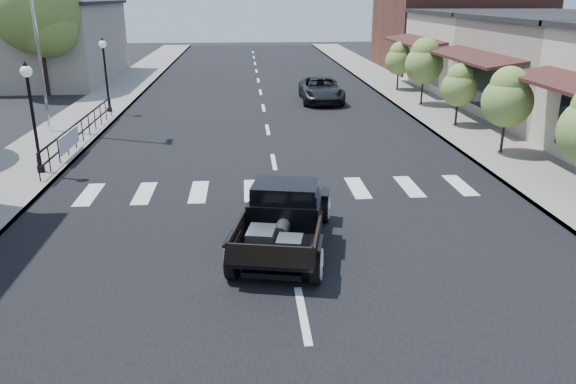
{
  "coord_description": "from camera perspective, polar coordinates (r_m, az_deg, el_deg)",
  "views": [
    {
      "loc": [
        -0.97,
        -11.93,
        5.57
      ],
      "look_at": [
        0.04,
        1.01,
        1.0
      ],
      "focal_mm": 35.0,
      "sensor_mm": 36.0,
      "label": 1
    }
  ],
  "objects": [
    {
      "name": "banner",
      "position": [
        21.51,
        -21.26,
        4.29
      ],
      "size": [
        0.04,
        2.2,
        0.6
      ],
      "primitive_type": null,
      "color": "silver",
      "rests_on": "sidewalk_left"
    },
    {
      "name": "low_building_left",
      "position": [
        42.44,
        -24.46,
        13.58
      ],
      "size": [
        10.0,
        12.0,
        5.0
      ],
      "primitive_type": "cube",
      "color": "gray",
      "rests_on": "ground"
    },
    {
      "name": "road",
      "position": [
        27.52,
        -2.36,
        7.72
      ],
      "size": [
        14.0,
        80.0,
        0.02
      ],
      "primitive_type": "cube",
      "color": "black",
      "rests_on": "ground"
    },
    {
      "name": "small_tree_e",
      "position": [
        35.09,
        11.17,
        12.38
      ],
      "size": [
        1.62,
        1.62,
        2.69
      ],
      "primitive_type": null,
      "color": "olive",
      "rests_on": "sidewalk_right"
    },
    {
      "name": "small_tree_d",
      "position": [
        30.47,
        13.59,
        11.72
      ],
      "size": [
        1.95,
        1.95,
        3.26
      ],
      "primitive_type": null,
      "color": "olive",
      "rests_on": "sidewalk_right"
    },
    {
      "name": "second_car",
      "position": [
        31.22,
        3.38,
        10.31
      ],
      "size": [
        2.27,
        4.77,
        1.31
      ],
      "primitive_type": "imported",
      "rotation": [
        0.0,
        0.0,
        -0.02
      ],
      "color": "black",
      "rests_on": "ground"
    },
    {
      "name": "ground",
      "position": [
        13.2,
        0.17,
        -5.56
      ],
      "size": [
        120.0,
        120.0,
        0.0
      ],
      "primitive_type": "plane",
      "color": "black",
      "rests_on": "ground"
    },
    {
      "name": "storefront_far",
      "position": [
        37.65,
        21.25,
        13.07
      ],
      "size": [
        10.0,
        9.0,
        4.5
      ],
      "primitive_type": "cube",
      "color": "beige",
      "rests_on": "ground"
    },
    {
      "name": "far_building_right",
      "position": [
        46.96,
        16.77,
        16.1
      ],
      "size": [
        11.0,
        10.0,
        7.0
      ],
      "primitive_type": "cube",
      "color": "brown",
      "rests_on": "ground"
    },
    {
      "name": "sidewalk_right",
      "position": [
        29.07,
        14.79,
        7.87
      ],
      "size": [
        3.0,
        80.0,
        0.15
      ],
      "primitive_type": "cube",
      "color": "gray",
      "rests_on": "ground"
    },
    {
      "name": "railing",
      "position": [
        23.35,
        -20.18,
        6.04
      ],
      "size": [
        0.08,
        10.0,
        1.0
      ],
      "primitive_type": null,
      "color": "black",
      "rests_on": "sidewalk_left"
    },
    {
      "name": "big_tree_far",
      "position": [
        35.89,
        -24.02,
        14.78
      ],
      "size": [
        5.01,
        5.01,
        7.36
      ],
      "primitive_type": null,
      "color": "#5A7632",
      "rests_on": "ground"
    },
    {
      "name": "lamp_post_c",
      "position": [
        28.94,
        -18.01,
        11.21
      ],
      "size": [
        0.36,
        0.36,
        3.52
      ],
      "primitive_type": null,
      "color": "black",
      "rests_on": "sidewalk_left"
    },
    {
      "name": "small_tree_b",
      "position": [
        21.6,
        21.25,
        7.6
      ],
      "size": [
        1.79,
        1.79,
        2.98
      ],
      "primitive_type": null,
      "color": "olive",
      "rests_on": "sidewalk_right"
    },
    {
      "name": "hotrod_pickup",
      "position": [
        12.81,
        -0.4,
        -2.55
      ],
      "size": [
        2.97,
        4.85,
        1.56
      ],
      "primitive_type": null,
      "rotation": [
        0.0,
        0.0,
        -0.2
      ],
      "color": "black",
      "rests_on": "ground"
    },
    {
      "name": "road_markings",
      "position": [
        22.65,
        -1.87,
        5.15
      ],
      "size": [
        12.0,
        60.0,
        0.06
      ],
      "primitive_type": null,
      "color": "silver",
      "rests_on": "ground"
    },
    {
      "name": "small_tree_c",
      "position": [
        25.81,
        16.9,
        9.35
      ],
      "size": [
        1.54,
        1.54,
        2.56
      ],
      "primitive_type": null,
      "color": "olive",
      "rests_on": "sidewalk_right"
    },
    {
      "name": "lamp_post_b",
      "position": [
        19.47,
        -24.46,
        6.82
      ],
      "size": [
        0.36,
        0.36,
        3.52
      ],
      "primitive_type": null,
      "color": "black",
      "rests_on": "sidewalk_left"
    },
    {
      "name": "sidewalk_left",
      "position": [
        28.5,
        -19.84,
        7.14
      ],
      "size": [
        3.0,
        80.0,
        0.15
      ],
      "primitive_type": "cube",
      "color": "gray",
      "rests_on": "ground"
    }
  ]
}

